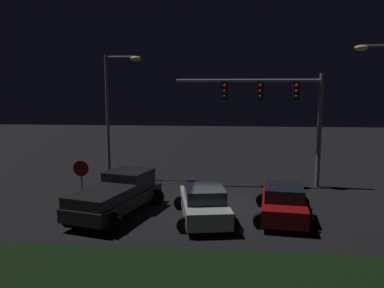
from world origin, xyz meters
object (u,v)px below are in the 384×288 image
at_px(traffic_signal_gantry, 277,102).
at_px(car_sedan, 204,203).
at_px(car_sedan_far, 283,202).
at_px(street_lamp_left, 114,101).
at_px(stop_sign, 81,174).
at_px(pickup_truck, 118,192).

bearing_deg(traffic_signal_gantry, car_sedan, -120.98).
distance_m(car_sedan_far, street_lamp_left, 12.44).
relative_size(street_lamp_left, stop_sign, 3.46).
bearing_deg(pickup_truck, stop_sign, 79.30).
bearing_deg(pickup_truck, car_sedan_far, -74.69).
xyz_separation_m(pickup_truck, car_sedan, (3.91, -0.50, -0.26)).
distance_m(car_sedan, street_lamp_left, 10.45).
height_order(car_sedan_far, traffic_signal_gantry, traffic_signal_gantry).
xyz_separation_m(car_sedan_far, stop_sign, (-9.42, 0.99, 0.82)).
xyz_separation_m(pickup_truck, car_sedan_far, (7.34, 0.01, -0.26)).
height_order(pickup_truck, car_sedan, pickup_truck).
xyz_separation_m(traffic_signal_gantry, street_lamp_left, (-9.80, 1.18, -0.03)).
bearing_deg(car_sedan, stop_sign, 66.01).
xyz_separation_m(car_sedan, car_sedan_far, (3.43, 0.51, 0.00)).
distance_m(pickup_truck, street_lamp_left, 8.24).
relative_size(pickup_truck, car_sedan, 1.24).
bearing_deg(car_sedan_far, pickup_truck, 96.73).
bearing_deg(street_lamp_left, car_sedan_far, -36.30).
height_order(pickup_truck, car_sedan_far, pickup_truck).
distance_m(street_lamp_left, stop_sign, 6.81).
bearing_deg(street_lamp_left, stop_sign, -89.58).
xyz_separation_m(car_sedan_far, traffic_signal_gantry, (0.34, 5.77, 4.16)).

